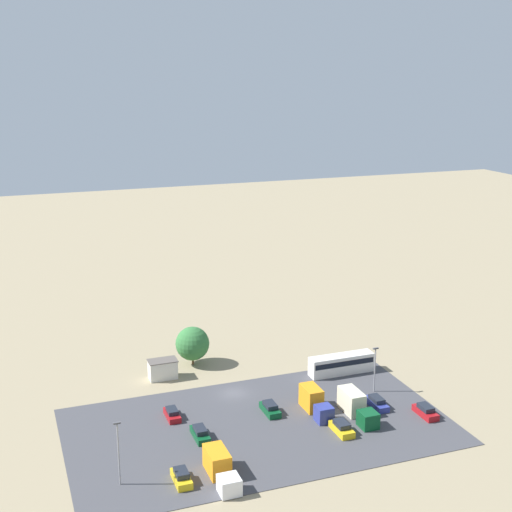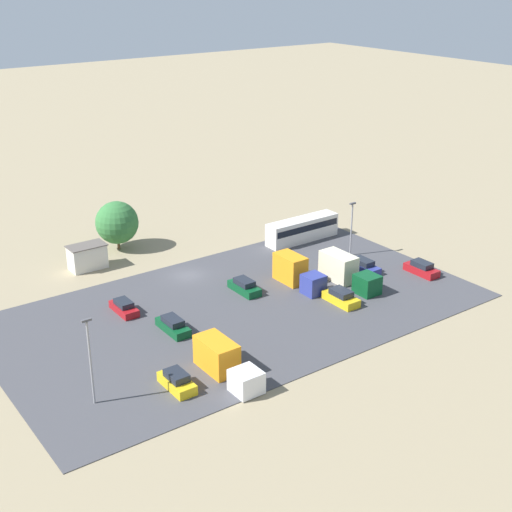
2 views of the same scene
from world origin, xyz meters
name	(u,v)px [view 1 (image 1 of 2)]	position (x,y,z in m)	size (l,w,h in m)	color
ground_plane	(234,394)	(0.00, 0.00, 0.00)	(400.00, 400.00, 0.00)	gray
parking_lot_surface	(259,426)	(0.00, 11.32, 0.04)	(53.43, 30.31, 0.08)	#424247
shed_building	(163,369)	(9.00, -9.37, 1.59)	(4.72, 2.79, 3.16)	silver
bus	(341,363)	(-19.11, -0.98, 1.79)	(11.00, 2.52, 3.17)	silver
parked_car_0	(342,428)	(-10.15, 16.93, 0.76)	(1.97, 4.51, 1.62)	gold
parked_car_1	(172,414)	(10.87, 4.63, 0.67)	(1.72, 4.24, 1.43)	maroon
parked_car_2	(200,434)	(8.66, 11.61, 0.73)	(1.77, 4.66, 1.55)	#0C4723
parked_car_3	(270,409)	(-2.96, 8.07, 0.74)	(1.84, 4.52, 1.57)	#0C4723
parked_car_4	(181,477)	(13.77, 21.26, 0.76)	(1.85, 4.26, 1.64)	gold
parked_car_5	(425,411)	(-23.83, 16.67, 0.75)	(1.81, 4.52, 1.61)	maroon
parked_car_6	(377,403)	(-18.56, 11.73, 0.73)	(1.79, 4.77, 1.56)	navy
parked_truck_0	(220,468)	(9.02, 21.97, 1.47)	(2.51, 8.42, 3.03)	silver
parked_truck_1	(315,402)	(-9.19, 10.06, 1.63)	(2.31, 7.54, 3.38)	navy
parked_truck_2	(356,406)	(-14.31, 13.22, 1.59)	(2.41, 8.68, 3.30)	#0C4723
tree_near_shed	(192,344)	(2.93, -13.16, 3.79)	(5.75, 5.75, 6.67)	brown
light_pole_lot_centre	(375,367)	(-20.79, 6.99, 4.14)	(0.90, 0.28, 7.28)	gray
light_pole_lot_edge	(118,450)	(20.86, 19.10, 4.65)	(0.90, 0.28, 8.27)	gray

